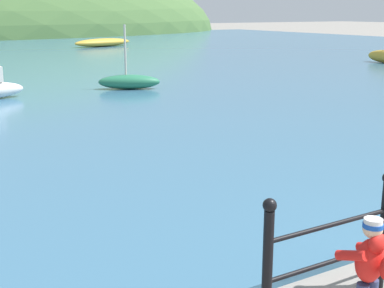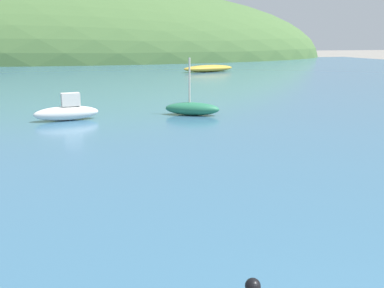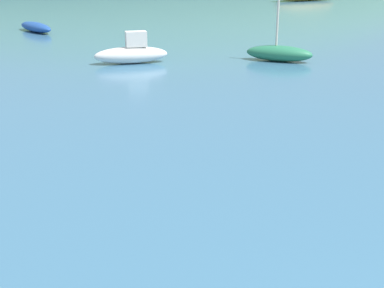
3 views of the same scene
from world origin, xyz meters
name	(u,v)px [view 1 (image 1 of 3)]	position (x,y,z in m)	size (l,w,h in m)	color
child_in_coat	(372,263)	(-1.97, 1.08, 0.61)	(0.40, 0.54, 1.00)	navy
boat_far_right	(129,82)	(1.96, 14.99, 0.36)	(2.16, 1.53, 2.16)	#287551
boat_nearest_quay	(103,42)	(9.41, 36.44, 0.40)	(5.11, 2.59, 0.60)	gold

